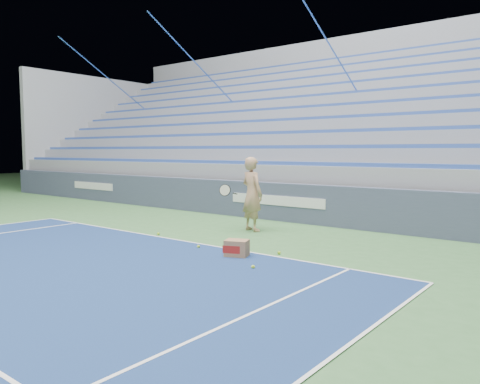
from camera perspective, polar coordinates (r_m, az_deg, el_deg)
name	(u,v)px	position (r m, az deg, el deg)	size (l,w,h in m)	color
sponsor_barrier	(279,202)	(13.68, 4.79, -1.18)	(30.00, 0.32, 1.10)	#3E465F
bleachers	(362,142)	(18.64, 14.65, 5.89)	(31.00, 9.15, 7.30)	gray
tennis_player	(252,194)	(11.83, 1.45, -0.25)	(0.99, 0.92, 1.88)	tan
ball_box	(237,248)	(9.05, -0.40, -6.87)	(0.52, 0.47, 0.33)	#936947
tennis_ball_0	(253,267)	(8.17, 1.61, -9.12)	(0.07, 0.07, 0.07)	#ACD52B
tennis_ball_1	(199,247)	(9.88, -5.08, -6.64)	(0.07, 0.07, 0.07)	#ACD52B
tennis_ball_2	(158,234)	(11.51, -9.93, -5.03)	(0.07, 0.07, 0.07)	#ACD52B
tennis_ball_3	(279,253)	(9.30, 4.79, -7.38)	(0.07, 0.07, 0.07)	#ACD52B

